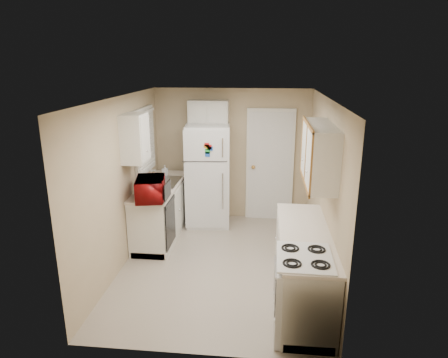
# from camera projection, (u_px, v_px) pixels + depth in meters

# --- Properties ---
(floor) EXTENTS (3.80, 3.80, 0.00)m
(floor) POSITION_uv_depth(u_px,v_px,m) (221.00, 264.00, 5.86)
(floor) COLOR #BDAF9E
(floor) RESTS_ON ground
(ceiling) EXTENTS (3.80, 3.80, 0.00)m
(ceiling) POSITION_uv_depth(u_px,v_px,m) (220.00, 98.00, 5.17)
(ceiling) COLOR white
(ceiling) RESTS_ON floor
(wall_left) EXTENTS (3.80, 3.80, 0.00)m
(wall_left) POSITION_uv_depth(u_px,v_px,m) (122.00, 183.00, 5.65)
(wall_left) COLOR tan
(wall_left) RESTS_ON floor
(wall_right) EXTENTS (3.80, 3.80, 0.00)m
(wall_right) POSITION_uv_depth(u_px,v_px,m) (323.00, 189.00, 5.38)
(wall_right) COLOR tan
(wall_right) RESTS_ON floor
(wall_back) EXTENTS (2.80, 2.80, 0.00)m
(wall_back) POSITION_uv_depth(u_px,v_px,m) (232.00, 155.00, 7.33)
(wall_back) COLOR tan
(wall_back) RESTS_ON floor
(wall_front) EXTENTS (2.80, 2.80, 0.00)m
(wall_front) POSITION_uv_depth(u_px,v_px,m) (198.00, 247.00, 3.70)
(wall_front) COLOR tan
(wall_front) RESTS_ON floor
(left_counter) EXTENTS (0.60, 1.80, 0.90)m
(left_counter) POSITION_uv_depth(u_px,v_px,m) (161.00, 210.00, 6.70)
(left_counter) COLOR silver
(left_counter) RESTS_ON floor
(dishwasher) EXTENTS (0.03, 0.58, 0.72)m
(dishwasher) POSITION_uv_depth(u_px,v_px,m) (170.00, 223.00, 6.08)
(dishwasher) COLOR black
(dishwasher) RESTS_ON floor
(sink) EXTENTS (0.54, 0.74, 0.16)m
(sink) POSITION_uv_depth(u_px,v_px,m) (163.00, 184.00, 6.72)
(sink) COLOR gray
(sink) RESTS_ON left_counter
(microwave) EXTENTS (0.64, 0.44, 0.39)m
(microwave) POSITION_uv_depth(u_px,v_px,m) (151.00, 190.00, 5.83)
(microwave) COLOR maroon
(microwave) RESTS_ON left_counter
(soap_bottle) EXTENTS (0.10, 0.10, 0.19)m
(soap_bottle) POSITION_uv_depth(u_px,v_px,m) (165.00, 170.00, 7.06)
(soap_bottle) COLOR beige
(soap_bottle) RESTS_ON left_counter
(window_blinds) EXTENTS (0.10, 0.98, 1.08)m
(window_blinds) POSITION_uv_depth(u_px,v_px,m) (145.00, 141.00, 6.54)
(window_blinds) COLOR silver
(window_blinds) RESTS_ON wall_left
(upper_cabinet_left) EXTENTS (0.30, 0.45, 0.70)m
(upper_cabinet_left) POSITION_uv_depth(u_px,v_px,m) (135.00, 138.00, 5.68)
(upper_cabinet_left) COLOR silver
(upper_cabinet_left) RESTS_ON wall_left
(refrigerator) EXTENTS (0.81, 0.80, 1.81)m
(refrigerator) POSITION_uv_depth(u_px,v_px,m) (208.00, 175.00, 7.09)
(refrigerator) COLOR silver
(refrigerator) RESTS_ON floor
(cabinet_over_fridge) EXTENTS (0.70, 0.30, 0.40)m
(cabinet_over_fridge) POSITION_uv_depth(u_px,v_px,m) (209.00, 112.00, 7.00)
(cabinet_over_fridge) COLOR silver
(cabinet_over_fridge) RESTS_ON wall_back
(interior_door) EXTENTS (0.86, 0.06, 2.08)m
(interior_door) POSITION_uv_depth(u_px,v_px,m) (270.00, 166.00, 7.27)
(interior_door) COLOR silver
(interior_door) RESTS_ON floor
(right_counter) EXTENTS (0.60, 2.00, 0.90)m
(right_counter) POSITION_uv_depth(u_px,v_px,m) (303.00, 267.00, 4.86)
(right_counter) COLOR silver
(right_counter) RESTS_ON floor
(stove) EXTENTS (0.59, 0.72, 0.86)m
(stove) POSITION_uv_depth(u_px,v_px,m) (302.00, 297.00, 4.27)
(stove) COLOR silver
(stove) RESTS_ON floor
(upper_cabinet_right) EXTENTS (0.30, 1.20, 0.70)m
(upper_cabinet_right) POSITION_uv_depth(u_px,v_px,m) (320.00, 154.00, 4.75)
(upper_cabinet_right) COLOR silver
(upper_cabinet_right) RESTS_ON wall_right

